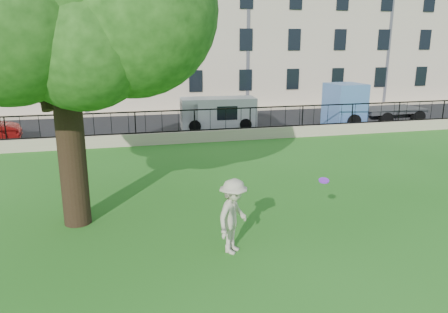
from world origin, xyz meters
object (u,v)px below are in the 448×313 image
object	(u,v)px
frisbee	(324,180)
white_van	(218,113)
man	(233,216)
blue_truck	(374,104)

from	to	relation	value
frisbee	white_van	xyz separation A→B (m)	(0.70, 15.42, -0.72)
man	white_van	xyz separation A→B (m)	(3.16, 15.58, -0.03)
white_van	blue_truck	distance (m)	9.89
frisbee	blue_truck	world-z (taller)	blue_truck
white_van	blue_truck	size ratio (longest dim) A/B	0.71
blue_truck	white_van	bearing A→B (deg)	170.21
man	white_van	world-z (taller)	man
frisbee	white_van	size ratio (longest dim) A/B	0.06
man	blue_truck	xyz separation A→B (m)	(13.01, 14.68, 0.35)
man	white_van	bearing A→B (deg)	29.96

